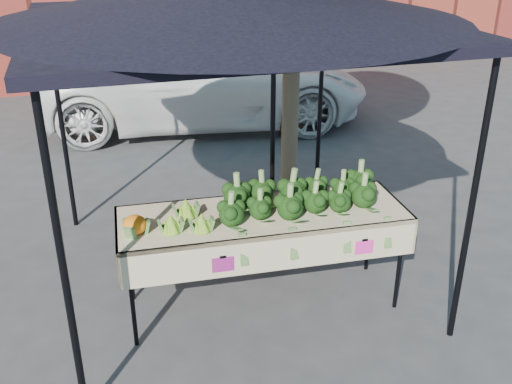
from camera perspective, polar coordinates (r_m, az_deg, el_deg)
name	(u,v)px	position (r m, az deg, el deg)	size (l,w,h in m)	color
ground	(251,313)	(5.20, -0.51, -11.66)	(90.00, 90.00, 0.00)	#343437
table	(263,259)	(5.07, 0.66, -6.56)	(2.45, 0.96, 0.90)	beige
canopy	(232,138)	(5.15, -2.36, 5.29)	(3.16, 3.16, 2.74)	black
broccoli_heap	(299,192)	(4.91, 4.23, 0.03)	(1.48, 0.58, 0.27)	black
romanesco_cluster	(183,213)	(4.65, -7.08, -2.01)	(0.44, 0.48, 0.21)	#79B52F
cauliflower_pair	(135,222)	(4.59, -11.73, -2.92)	(0.21, 0.21, 0.19)	orange
street_tree	(293,1)	(5.70, 3.62, 18.09)	(2.46, 2.46, 4.86)	#1E4C14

